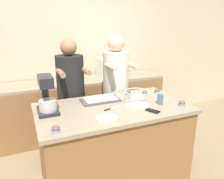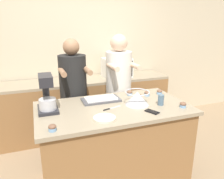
# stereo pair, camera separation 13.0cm
# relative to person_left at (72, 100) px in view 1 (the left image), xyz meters

# --- Properties ---
(ground_plane) EXTENTS (16.00, 16.00, 0.00)m
(ground_plane) POSITION_rel_person_left_xyz_m (0.32, -0.65, -0.86)
(ground_plane) COLOR #937A5B
(back_wall) EXTENTS (10.00, 0.06, 2.70)m
(back_wall) POSITION_rel_person_left_xyz_m (0.32, 1.04, 0.49)
(back_wall) COLOR beige
(back_wall) RESTS_ON ground_plane
(island_counter) EXTENTS (1.65, 0.91, 0.95)m
(island_counter) POSITION_rel_person_left_xyz_m (0.32, -0.65, -0.38)
(island_counter) COLOR olive
(island_counter) RESTS_ON ground_plane
(back_counter) EXTENTS (2.80, 0.60, 0.93)m
(back_counter) POSITION_rel_person_left_xyz_m (0.32, 0.69, -0.39)
(back_counter) COLOR olive
(back_counter) RESTS_ON ground_plane
(person_left) EXTENTS (0.36, 0.52, 1.64)m
(person_left) POSITION_rel_person_left_xyz_m (0.00, 0.00, 0.00)
(person_left) COLOR #232328
(person_left) RESTS_ON ground_plane
(person_right) EXTENTS (0.36, 0.52, 1.68)m
(person_right) POSITION_rel_person_left_xyz_m (0.63, 0.00, 0.03)
(person_right) COLOR #232328
(person_right) RESTS_ON ground_plane
(stand_mixer) EXTENTS (0.20, 0.30, 0.38)m
(stand_mixer) POSITION_rel_person_left_xyz_m (-0.36, -0.53, 0.26)
(stand_mixer) COLOR #232328
(stand_mixer) RESTS_ON island_counter
(mixing_bowl) EXTENTS (0.27, 0.27, 0.15)m
(mixing_bowl) POSITION_rel_person_left_xyz_m (0.58, -0.69, 0.17)
(mixing_bowl) COLOR #BCBCC1
(mixing_bowl) RESTS_ON island_counter
(baking_tray) EXTENTS (0.44, 0.23, 0.04)m
(baking_tray) POSITION_rel_person_left_xyz_m (0.24, -0.44, 0.11)
(baking_tray) COLOR #4C4C51
(baking_tray) RESTS_ON island_counter
(microwave_oven) EXTENTS (0.47, 0.34, 0.32)m
(microwave_oven) POSITION_rel_person_left_xyz_m (0.87, 0.69, 0.24)
(microwave_oven) COLOR silver
(microwave_oven) RESTS_ON back_counter
(cell_phone) EXTENTS (0.12, 0.16, 0.01)m
(cell_phone) POSITION_rel_person_left_xyz_m (0.63, -0.93, 0.10)
(cell_phone) COLOR black
(cell_phone) RESTS_ON island_counter
(drinking_glass) EXTENTS (0.07, 0.07, 0.12)m
(drinking_glass) POSITION_rel_person_left_xyz_m (0.82, -0.79, 0.15)
(drinking_glass) COLOR slate
(drinking_glass) RESTS_ON island_counter
(small_plate) EXTENTS (0.22, 0.22, 0.02)m
(small_plate) POSITION_rel_person_left_xyz_m (0.13, -0.93, 0.10)
(small_plate) COLOR beige
(small_plate) RESTS_ON island_counter
(knife) EXTENTS (0.22, 0.08, 0.01)m
(knife) POSITION_rel_person_left_xyz_m (0.27, -0.70, 0.10)
(knife) COLOR #BCBCC1
(knife) RESTS_ON island_counter
(cupcake_0) EXTENTS (0.07, 0.07, 0.06)m
(cupcake_0) POSITION_rel_person_left_xyz_m (-0.36, -1.01, 0.12)
(cupcake_0) COLOR #759EC6
(cupcake_0) RESTS_ON island_counter
(cupcake_1) EXTENTS (0.07, 0.07, 0.06)m
(cupcake_1) POSITION_rel_person_left_xyz_m (1.02, -0.45, 0.12)
(cupcake_1) COLOR #759EC6
(cupcake_1) RESTS_ON island_counter
(cupcake_2) EXTENTS (0.07, 0.07, 0.06)m
(cupcake_2) POSITION_rel_person_left_xyz_m (0.83, -0.45, 0.12)
(cupcake_2) COLOR #759EC6
(cupcake_2) RESTS_ON island_counter
(cupcake_3) EXTENTS (0.07, 0.07, 0.06)m
(cupcake_3) POSITION_rel_person_left_xyz_m (0.64, -0.36, 0.12)
(cupcake_3) COLOR #759EC6
(cupcake_3) RESTS_ON island_counter
(cupcake_4) EXTENTS (0.07, 0.07, 0.06)m
(cupcake_4) POSITION_rel_person_left_xyz_m (0.69, -0.52, 0.12)
(cupcake_4) COLOR #759EC6
(cupcake_4) RESTS_ON island_counter
(cupcake_5) EXTENTS (0.07, 0.07, 0.06)m
(cupcake_5) POSITION_rel_person_left_xyz_m (1.01, -0.93, 0.12)
(cupcake_5) COLOR #759EC6
(cupcake_5) RESTS_ON island_counter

